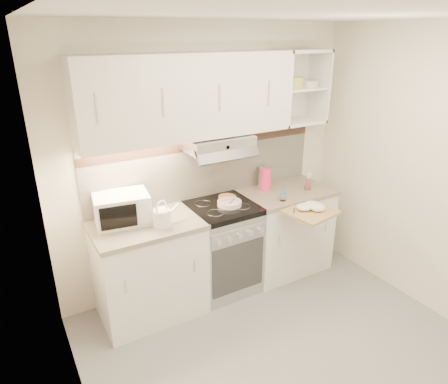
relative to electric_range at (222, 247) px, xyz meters
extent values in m
plane|color=gray|center=(0.00, -1.10, -0.45)|extent=(3.00, 3.00, 0.00)
cube|color=silver|center=(0.00, 0.30, 0.80)|extent=(3.00, 0.04, 2.50)
cube|color=silver|center=(-1.50, -1.10, 0.80)|extent=(0.04, 2.80, 2.50)
cube|color=silver|center=(1.50, -1.10, 0.80)|extent=(0.04, 2.80, 2.50)
cube|color=white|center=(0.00, -1.10, 2.05)|extent=(3.00, 2.80, 0.04)
cube|color=silver|center=(0.00, 0.29, 0.77)|extent=(2.40, 0.02, 0.64)
cube|color=#39261F|center=(0.00, 0.28, 0.97)|extent=(2.40, 0.01, 0.08)
cube|color=white|center=(-0.25, 0.13, 1.45)|extent=(1.90, 0.34, 0.70)
cube|color=white|center=(0.95, 0.13, 1.45)|extent=(0.50, 0.34, 0.70)
cylinder|color=#A8BF49|center=(0.87, 0.13, 1.50)|extent=(0.19, 0.19, 0.10)
cylinder|color=white|center=(1.07, 0.13, 1.48)|extent=(0.18, 0.18, 0.06)
cube|color=#B7B7BC|center=(0.00, 0.10, 1.03)|extent=(0.60, 0.40, 0.12)
cube|color=white|center=(-0.75, 0.00, -0.02)|extent=(0.90, 0.60, 0.86)
cube|color=gray|center=(-0.75, 0.00, 0.43)|extent=(0.92, 0.62, 0.04)
cube|color=white|center=(0.75, 0.00, -0.02)|extent=(0.90, 0.60, 0.86)
cube|color=gray|center=(0.75, 0.00, 0.43)|extent=(0.92, 0.62, 0.04)
cube|color=#B7B7BC|center=(0.00, 0.00, -0.03)|extent=(0.60, 0.58, 0.85)
cube|color=black|center=(0.00, 0.00, 0.42)|extent=(0.60, 0.60, 0.05)
cube|color=white|center=(-0.91, 0.12, 0.58)|extent=(0.49, 0.39, 0.25)
cube|color=black|center=(-0.91, -0.04, 0.58)|extent=(0.29, 0.06, 0.19)
cylinder|color=white|center=(-0.65, -0.13, 0.53)|extent=(0.14, 0.14, 0.15)
cone|color=white|center=(-0.55, -0.09, 0.55)|extent=(0.19, 0.11, 0.12)
torus|color=white|center=(-0.65, -0.13, 0.62)|extent=(0.12, 0.06, 0.12)
cylinder|color=white|center=(0.05, -0.04, 0.46)|extent=(0.23, 0.23, 0.01)
cylinder|color=white|center=(0.05, -0.04, 0.47)|extent=(0.23, 0.23, 0.01)
cylinder|color=white|center=(0.05, -0.04, 0.49)|extent=(0.23, 0.23, 0.01)
cube|color=silver|center=(0.05, -0.04, 0.49)|extent=(0.15, 0.04, 0.01)
cylinder|color=olive|center=(0.10, 0.08, 0.47)|extent=(0.17, 0.17, 0.04)
cylinder|color=#FF3169|center=(0.57, 0.12, 0.56)|extent=(0.11, 0.11, 0.22)
cube|color=#FF3169|center=(0.63, 0.14, 0.59)|extent=(0.02, 0.03, 0.09)
cylinder|color=silver|center=(0.61, 0.20, 0.55)|extent=(0.11, 0.11, 0.20)
cylinder|color=#B7B7BC|center=(0.61, 0.20, 0.66)|extent=(0.11, 0.11, 0.02)
cylinder|color=white|center=(0.56, -0.20, 0.49)|extent=(0.06, 0.06, 0.07)
cylinder|color=#246EB8|center=(0.56, -0.20, 0.53)|extent=(0.06, 0.06, 0.02)
cone|color=pink|center=(0.96, -0.08, 0.51)|extent=(0.07, 0.07, 0.12)
cube|color=tan|center=(0.65, -0.49, 0.42)|extent=(0.48, 0.45, 0.02)
camera|label=1|loc=(-1.70, -2.95, 1.95)|focal=32.00mm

